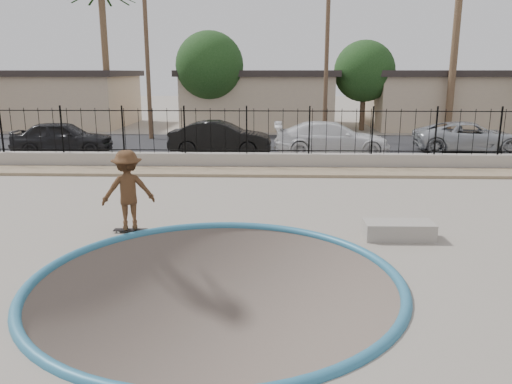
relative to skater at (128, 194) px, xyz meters
The scene contains 23 objects.
ground 10.64m from the skater, 76.63° to the left, with size 120.00×120.00×2.20m, color slate.
bowl_pit 3.85m from the skater, 49.62° to the right, with size 6.84×6.84×1.80m, color #4F443D, non-canonical shape.
coping_ring 3.85m from the skater, 49.62° to the right, with size 7.04×7.04×0.20m, color #296786.
rock_strip 7.80m from the skater, 71.83° to the left, with size 42.00×1.60×0.11m, color tan.
retaining_wall 8.82m from the skater, 74.07° to the left, with size 42.00×0.45×0.60m, color gray.
fence 8.81m from the skater, 74.07° to the left, with size 40.00×0.04×1.80m.
street 15.38m from the skater, 80.95° to the left, with size 90.00×8.00×0.04m, color black.
house_west 27.70m from the skater, 117.04° to the left, with size 11.60×8.60×3.90m.
house_center 24.80m from the skater, 84.41° to the left, with size 10.60×8.60×3.90m.
house_east 29.64m from the skater, 56.35° to the left, with size 12.60×8.60×3.90m.
palm_mid 24.11m from the skater, 108.90° to the left, with size 2.30×2.30×9.30m.
palm_right 25.59m from the skater, 54.43° to the left, with size 2.30×2.30×10.30m.
utility_pole_left 17.93m from the skater, 101.80° to the left, with size 1.70×0.24×9.00m.
utility_pole_mid 18.75m from the skater, 69.50° to the left, with size 1.70×0.24×9.50m.
street_tree_left 21.41m from the skater, 91.58° to the left, with size 4.32×4.32×6.36m.
street_tree_mid 24.25m from the skater, 66.98° to the left, with size 3.96×3.96×5.83m.
skater is the anchor object (origin of this frame).
skateboard 0.90m from the skater, ahead, with size 0.81×0.21×0.07m.
concrete_ledge 6.46m from the skater, ahead, with size 1.60×0.70×0.40m, color gray.
car_a 13.22m from the skater, 118.99° to the left, with size 1.83×4.54×1.55m, color black.
car_b 11.61m from the skater, 84.89° to the left, with size 1.64×4.70×1.55m, color black.
car_c 13.11m from the skater, 61.84° to the left, with size 2.16×5.31×1.54m, color white.
car_d 18.14m from the skater, 44.52° to the left, with size 2.39×5.18×1.44m, color #A1A4AA.
Camera 1 is at (1.02, -9.64, 3.81)m, focal length 35.00 mm.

